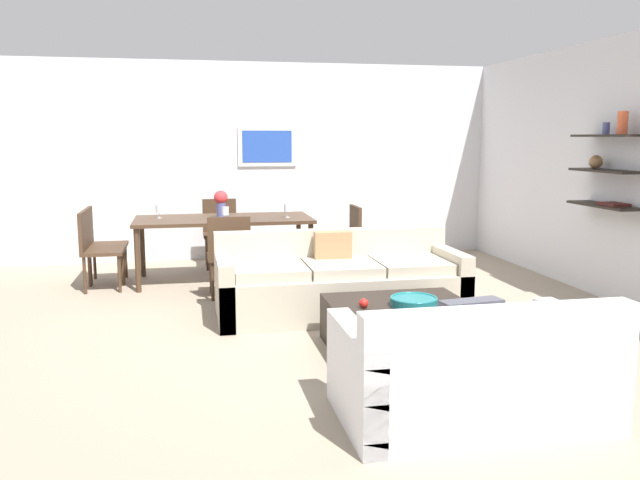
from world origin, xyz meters
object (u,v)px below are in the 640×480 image
at_px(dining_chair_left_far, 100,239).
at_px(wine_glass_right_near, 287,208).
at_px(loveseat_white, 472,372).
at_px(decorative_bowl, 414,301).
at_px(wine_glass_foot, 225,211).
at_px(dining_chair_head, 220,228).
at_px(wine_glass_left_far, 159,209).
at_px(dining_table, 224,223).
at_px(dining_chair_foot, 229,251).
at_px(centerpiece_vase, 221,202).
at_px(apple_on_coffee_table, 364,303).
at_px(dining_chair_left_near, 95,245).
at_px(sofa_beige, 339,284).
at_px(wine_glass_head, 221,203).
at_px(coffee_table, 403,330).
at_px(dining_chair_right_near, 346,237).

xyz_separation_m(dining_chair_left_far, wine_glass_right_near, (2.17, -0.34, 0.35)).
xyz_separation_m(loveseat_white, decorative_bowl, (0.07, 1.23, 0.13)).
bearing_deg(decorative_bowl, wine_glass_foot, 117.08).
bearing_deg(dining_chair_head, wine_glass_left_far, -133.87).
bearing_deg(wine_glass_foot, dining_table, 90.00).
bearing_deg(wine_glass_foot, dining_chair_foot, -90.00).
relative_size(wine_glass_right_near, centerpiece_vase, 0.50).
relative_size(apple_on_coffee_table, wine_glass_left_far, 0.48).
bearing_deg(dining_chair_head, dining_chair_left_far, -154.86).
relative_size(apple_on_coffee_table, dining_chair_foot, 0.08).
bearing_deg(apple_on_coffee_table, dining_chair_foot, 113.71).
distance_m(loveseat_white, wine_glass_left_far, 4.78).
height_order(dining_chair_left_far, dining_chair_left_near, same).
distance_m(decorative_bowl, wine_glass_left_far, 3.73).
distance_m(decorative_bowl, dining_table, 3.25).
bearing_deg(sofa_beige, centerpiece_vase, 120.66).
xyz_separation_m(wine_glass_head, wine_glass_foot, (-0.00, -0.84, -0.01)).
height_order(sofa_beige, wine_glass_right_near, wine_glass_right_near).
bearing_deg(dining_chair_left_far, decorative_bowl, -49.36).
xyz_separation_m(dining_chair_left_far, wine_glass_foot, (1.43, -0.64, 0.37)).
bearing_deg(apple_on_coffee_table, sofa_beige, 85.71).
relative_size(decorative_bowl, centerpiece_vase, 1.16).
bearing_deg(dining_table, dining_chair_left_near, -171.40).
bearing_deg(dining_chair_left_near, centerpiece_vase, 8.17).
height_order(apple_on_coffee_table, wine_glass_head, wine_glass_head).
distance_m(loveseat_white, dining_chair_head, 5.24).
distance_m(loveseat_white, wine_glass_right_near, 4.15).
distance_m(wine_glass_left_far, centerpiece_vase, 0.73).
distance_m(coffee_table, wine_glass_foot, 2.89).
bearing_deg(wine_glass_left_far, wine_glass_right_near, -9.15).
relative_size(dining_table, dining_chair_left_near, 2.33).
relative_size(sofa_beige, wine_glass_right_near, 14.59).
distance_m(dining_chair_left_far, wine_glass_left_far, 0.78).
distance_m(dining_chair_foot, dining_chair_left_near, 1.58).
bearing_deg(dining_chair_right_near, dining_chair_left_near, 180.00).
xyz_separation_m(decorative_bowl, dining_chair_foot, (-1.30, 2.08, 0.09)).
bearing_deg(sofa_beige, loveseat_white, -84.41).
height_order(coffee_table, wine_glass_foot, wine_glass_foot).
xyz_separation_m(apple_on_coffee_table, wine_glass_foot, (-0.90, 2.52, 0.45)).
height_order(apple_on_coffee_table, dining_chair_left_near, dining_chair_left_near).
bearing_deg(dining_chair_head, dining_chair_left_near, -142.34).
distance_m(wine_glass_head, wine_glass_right_near, 0.92).
distance_m(decorative_bowl, dining_chair_left_far, 4.20).
xyz_separation_m(sofa_beige, dining_chair_left_near, (-2.42, 1.52, 0.21)).
height_order(dining_table, wine_glass_right_near, wine_glass_right_near).
relative_size(coffee_table, decorative_bowl, 2.98).
relative_size(sofa_beige, decorative_bowl, 6.26).
bearing_deg(dining_chair_left_far, wine_glass_head, 8.13).
distance_m(coffee_table, wine_glass_head, 3.66).
distance_m(coffee_table, dining_chair_right_near, 2.76).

